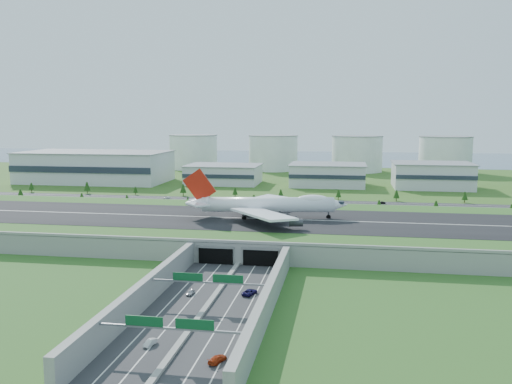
% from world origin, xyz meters
% --- Properties ---
extents(ground, '(1200.00, 1200.00, 0.00)m').
position_xyz_m(ground, '(0.00, 0.00, 0.00)').
color(ground, '#3B591C').
rests_on(ground, ground).
extents(airfield_deck, '(520.00, 100.00, 9.20)m').
position_xyz_m(airfield_deck, '(0.00, -0.09, 4.12)').
color(airfield_deck, gray).
rests_on(airfield_deck, ground).
extents(underpass_road, '(38.80, 120.40, 8.00)m').
position_xyz_m(underpass_road, '(0.00, -99.42, 3.43)').
color(underpass_road, '#28282B').
rests_on(underpass_road, ground).
extents(sign_gantry_near, '(38.70, 0.70, 9.80)m').
position_xyz_m(sign_gantry_near, '(0.00, -95.04, 6.95)').
color(sign_gantry_near, gray).
rests_on(sign_gantry_near, ground).
extents(sign_gantry_far, '(38.70, 0.70, 9.80)m').
position_xyz_m(sign_gantry_far, '(0.00, -130.04, 6.95)').
color(sign_gantry_far, gray).
rests_on(sign_gantry_far, ground).
extents(north_expressway, '(560.00, 36.00, 0.12)m').
position_xyz_m(north_expressway, '(0.00, 95.00, 0.06)').
color(north_expressway, '#28282B').
rests_on(north_expressway, ground).
extents(tree_row, '(496.55, 48.67, 8.42)m').
position_xyz_m(tree_row, '(7.39, 94.99, 4.62)').
color(tree_row, '#3D2819').
rests_on(tree_row, ground).
extents(hangar_west, '(120.00, 60.00, 25.00)m').
position_xyz_m(hangar_west, '(-170.00, 185.00, 12.50)').
color(hangar_west, silver).
rests_on(hangar_west, ground).
extents(hangar_mid_a, '(58.00, 42.00, 15.00)m').
position_xyz_m(hangar_mid_a, '(-60.00, 190.00, 7.50)').
color(hangar_mid_a, silver).
rests_on(hangar_mid_a, ground).
extents(hangar_mid_b, '(58.00, 42.00, 17.00)m').
position_xyz_m(hangar_mid_b, '(25.00, 190.00, 8.50)').
color(hangar_mid_b, silver).
rests_on(hangar_mid_b, ground).
extents(hangar_mid_c, '(58.00, 42.00, 19.00)m').
position_xyz_m(hangar_mid_c, '(105.00, 190.00, 9.50)').
color(hangar_mid_c, silver).
rests_on(hangar_mid_c, ground).
extents(fuel_tank_a, '(50.00, 50.00, 35.00)m').
position_xyz_m(fuel_tank_a, '(-120.00, 310.00, 17.50)').
color(fuel_tank_a, silver).
rests_on(fuel_tank_a, ground).
extents(fuel_tank_b, '(50.00, 50.00, 35.00)m').
position_xyz_m(fuel_tank_b, '(-35.00, 310.00, 17.50)').
color(fuel_tank_b, silver).
rests_on(fuel_tank_b, ground).
extents(fuel_tank_c, '(50.00, 50.00, 35.00)m').
position_xyz_m(fuel_tank_c, '(50.00, 310.00, 17.50)').
color(fuel_tank_c, silver).
rests_on(fuel_tank_c, ground).
extents(fuel_tank_d, '(50.00, 50.00, 35.00)m').
position_xyz_m(fuel_tank_d, '(135.00, 310.00, 17.50)').
color(fuel_tank_d, silver).
rests_on(fuel_tank_d, ground).
extents(bay_water, '(1200.00, 260.00, 0.06)m').
position_xyz_m(bay_water, '(0.00, 480.00, 0.03)').
color(bay_water, '#3E5977').
rests_on(bay_water, ground).
extents(boeing_747, '(76.13, 71.45, 23.64)m').
position_xyz_m(boeing_747, '(3.16, 1.58, 14.67)').
color(boeing_747, white).
rests_on(boeing_747, airfield_deck).
extents(car_0, '(2.01, 4.42, 1.47)m').
position_xyz_m(car_0, '(-7.92, -86.18, 0.86)').
color(car_0, '#B3B2B7').
rests_on(car_0, ground).
extents(car_1, '(2.55, 4.70, 1.47)m').
position_xyz_m(car_1, '(-6.91, -124.31, 0.86)').
color(car_1, silver).
rests_on(car_1, ground).
extents(car_2, '(4.79, 6.80, 1.72)m').
position_xyz_m(car_2, '(10.29, -83.19, 0.98)').
color(car_2, '#110D43').
rests_on(car_2, ground).
extents(car_3, '(4.07, 5.90, 1.59)m').
position_xyz_m(car_3, '(11.26, -130.41, 0.91)').
color(car_3, '#A32F0F').
rests_on(car_3, ground).
extents(car_4, '(4.56, 3.17, 1.44)m').
position_xyz_m(car_4, '(-187.73, 87.86, 0.84)').
color(car_4, slate).
rests_on(car_4, ground).
extents(car_5, '(5.01, 2.57, 1.57)m').
position_xyz_m(car_5, '(61.95, 103.32, 0.91)').
color(car_5, black).
rests_on(car_5, ground).
extents(car_7, '(5.16, 2.64, 1.43)m').
position_xyz_m(car_7, '(-79.27, 101.93, 0.84)').
color(car_7, white).
rests_on(car_7, ground).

